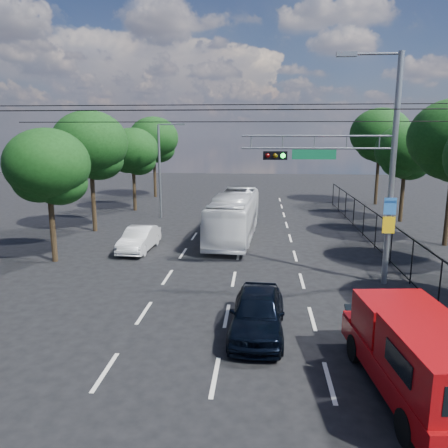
# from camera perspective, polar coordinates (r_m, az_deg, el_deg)

# --- Properties ---
(ground) EXTENTS (120.00, 120.00, 0.00)m
(ground) POSITION_cam_1_polar(r_m,az_deg,el_deg) (12.30, -1.19, -19.34)
(ground) COLOR black
(ground) RESTS_ON ground
(lane_markings) EXTENTS (6.12, 38.00, 0.01)m
(lane_markings) POSITION_cam_1_polar(r_m,az_deg,el_deg) (25.31, 2.14, -2.78)
(lane_markings) COLOR beige
(lane_markings) RESTS_ON ground
(signal_mast) EXTENTS (6.43, 0.39, 9.50)m
(signal_mast) POSITION_cam_1_polar(r_m,az_deg,el_deg) (18.96, 17.67, 7.85)
(signal_mast) COLOR slate
(signal_mast) RESTS_ON ground
(streetlight_left) EXTENTS (2.09, 0.22, 7.08)m
(streetlight_left) POSITION_cam_1_polar(r_m,az_deg,el_deg) (33.40, -8.14, 7.50)
(streetlight_left) COLOR slate
(streetlight_left) RESTS_ON ground
(utility_wires) EXTENTS (22.00, 5.04, 0.74)m
(utility_wires) POSITION_cam_1_polar(r_m,az_deg,el_deg) (19.36, 1.55, 14.36)
(utility_wires) COLOR black
(utility_wires) RESTS_ON ground
(fence_right) EXTENTS (0.06, 34.03, 2.00)m
(fence_right) POSITION_cam_1_polar(r_m,az_deg,el_deg) (24.14, 20.27, -1.72)
(fence_right) COLOR black
(fence_right) RESTS_ON ground
(tree_right_d) EXTENTS (4.32, 4.32, 7.02)m
(tree_right_d) POSITION_cam_1_polar(r_m,az_deg,el_deg) (34.12, 22.65, 8.34)
(tree_right_d) COLOR black
(tree_right_d) RESTS_ON ground
(tree_right_e) EXTENTS (5.28, 5.28, 8.58)m
(tree_right_e) POSITION_cam_1_polar(r_m,az_deg,el_deg) (41.83, 19.71, 10.51)
(tree_right_e) COLOR black
(tree_right_e) RESTS_ON ground
(tree_left_b) EXTENTS (4.08, 4.08, 6.63)m
(tree_left_b) POSITION_cam_1_polar(r_m,az_deg,el_deg) (23.01, -21.94, 6.50)
(tree_left_b) COLOR black
(tree_left_b) RESTS_ON ground
(tree_left_c) EXTENTS (4.80, 4.80, 7.80)m
(tree_left_c) POSITION_cam_1_polar(r_m,az_deg,el_deg) (29.60, -17.02, 9.40)
(tree_left_c) COLOR black
(tree_left_c) RESTS_ON ground
(tree_left_d) EXTENTS (4.20, 4.20, 6.83)m
(tree_left_d) POSITION_cam_1_polar(r_m,az_deg,el_deg) (37.06, -11.78, 8.98)
(tree_left_d) COLOR black
(tree_left_d) RESTS_ON ground
(tree_left_e) EXTENTS (4.92, 4.92, 7.99)m
(tree_left_e) POSITION_cam_1_polar(r_m,az_deg,el_deg) (44.80, -9.14, 10.56)
(tree_left_e) COLOR black
(tree_left_e) RESTS_ON ground
(red_pickup) EXTENTS (2.66, 5.92, 2.14)m
(red_pickup) POSITION_cam_1_polar(r_m,az_deg,el_deg) (11.89, 24.24, -15.35)
(red_pickup) COLOR black
(red_pickup) RESTS_ON ground
(navy_hatchback) EXTENTS (1.87, 4.29, 1.44)m
(navy_hatchback) POSITION_cam_1_polar(r_m,az_deg,el_deg) (14.32, 4.40, -11.45)
(navy_hatchback) COLOR black
(navy_hatchback) RESTS_ON ground
(white_bus) EXTENTS (2.90, 10.06, 2.77)m
(white_bus) POSITION_cam_1_polar(r_m,az_deg,el_deg) (26.85, 1.35, 1.09)
(white_bus) COLOR silver
(white_bus) RESTS_ON ground
(white_van) EXTENTS (1.57, 4.02, 1.30)m
(white_van) POSITION_cam_1_polar(r_m,az_deg,el_deg) (24.48, -11.01, -1.93)
(white_van) COLOR silver
(white_van) RESTS_ON ground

